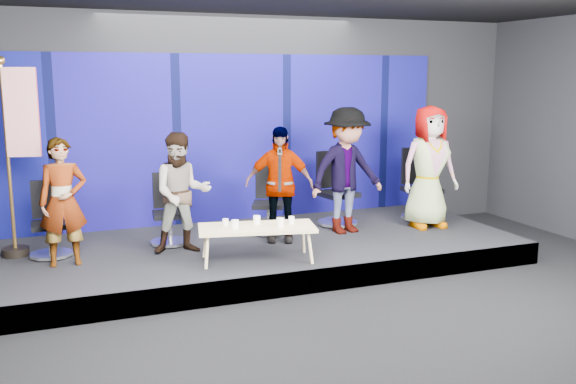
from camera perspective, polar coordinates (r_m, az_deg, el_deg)
name	(u,v)px	position (r m, az deg, el deg)	size (l,w,h in m)	color
ground	(343,325)	(6.91, 4.90, -11.68)	(10.00, 10.00, 0.00)	black
room_walls	(347,91)	(6.40, 5.24, 8.90)	(10.02, 8.02, 3.51)	black
riser	(264,251)	(9.05, -2.12, -5.25)	(7.00, 3.00, 0.30)	black
backdrop	(233,138)	(10.14, -4.90, 4.78)	(7.00, 0.08, 2.60)	#060A4F
chair_a	(50,232)	(8.73, -20.41, -3.33)	(0.54, 0.54, 0.96)	silver
panelist_a	(63,202)	(8.18, -19.37, -0.85)	(0.57, 0.37, 1.56)	black
chair_b	(169,221)	(8.92, -10.50, -2.54)	(0.60, 0.60, 0.97)	silver
panelist_b	(182,193)	(8.37, -9.43, -0.10)	(0.76, 0.59, 1.57)	black
chair_c	(269,211)	(9.38, -1.74, -1.68)	(0.73, 0.73, 0.99)	silver
panelist_c	(279,184)	(8.83, -0.79, 0.69)	(0.94, 0.39, 1.60)	black
chair_d	(336,201)	(9.90, 4.28, -0.78)	(0.72, 0.72, 1.13)	silver
panelist_d	(346,171)	(9.33, 5.22, 1.90)	(1.18, 0.68, 1.83)	black
chair_e	(420,196)	(10.44, 11.63, -0.37)	(0.67, 0.67, 1.13)	silver
panelist_e	(429,167)	(9.87, 12.41, 2.19)	(0.90, 0.58, 1.84)	black
coffee_table	(257,229)	(7.96, -2.79, -3.30)	(1.53, 0.90, 0.44)	tan
mug_a	(225,222)	(7.99, -5.58, -2.70)	(0.07, 0.07, 0.09)	white
mug_b	(235,224)	(7.84, -4.73, -2.88)	(0.09, 0.09, 0.11)	white
mug_c	(257,220)	(8.06, -2.79, -2.48)	(0.09, 0.09, 0.10)	white
mug_d	(280,222)	(7.90, -0.68, -2.72)	(0.09, 0.09, 0.11)	white
mug_e	(291,220)	(8.09, 0.31, -2.50)	(0.07, 0.07, 0.09)	white
flag_stand	(18,153)	(8.69, -22.88, 3.25)	(0.57, 0.33, 2.52)	black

